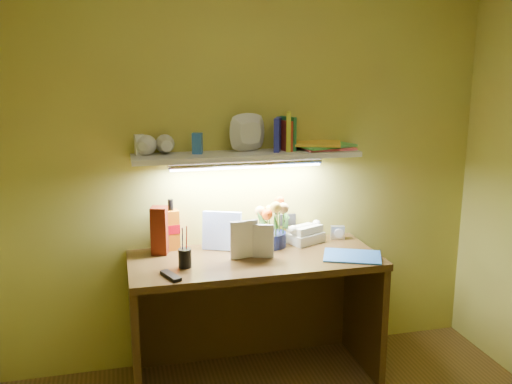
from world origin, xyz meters
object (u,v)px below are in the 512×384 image
telephone (305,232)px  whisky_bottle (171,224)px  desk_clock (338,232)px  desk (255,319)px  flower_bouquet (272,222)px

telephone → whisky_bottle: size_ratio=0.68×
whisky_bottle → desk_clock: bearing=-2.7°
desk → desk_clock: 0.74m
whisky_bottle → flower_bouquet: bearing=-8.9°
desk_clock → whisky_bottle: bearing=-169.0°
flower_bouquet → telephone: flower_bouquet is taller
desk → flower_bouquet: size_ratio=4.64×
desk → whisky_bottle: (-0.44, 0.25, 0.52)m
flower_bouquet → whisky_bottle: bearing=171.1°
flower_bouquet → desk_clock: flower_bouquet is taller
desk → flower_bouquet: flower_bouquet is taller
flower_bouquet → telephone: 0.24m
telephone → flower_bouquet: bearing=163.2°
flower_bouquet → whisky_bottle: (-0.58, 0.09, -0.00)m
desk → whisky_bottle: 0.73m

